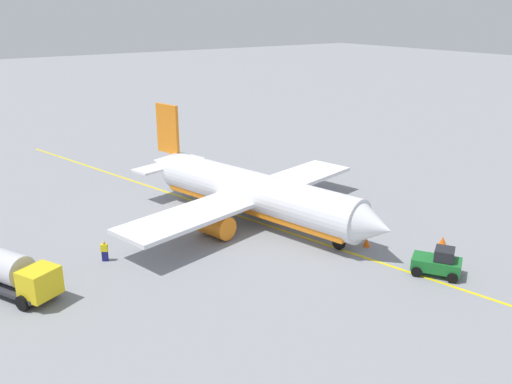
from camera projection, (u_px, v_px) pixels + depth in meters
ground_plane at (256, 222)px, 52.69m from camera, size 400.00×400.00×0.00m
airplane at (252, 193)px, 52.10m from camera, size 29.56×28.61×9.86m
fuel_tanker at (3, 269)px, 39.35m from camera, size 9.97×6.47×3.15m
pushback_tug at (438, 262)px, 41.99m from camera, size 4.11×3.75×2.20m
refueling_worker at (105, 251)px, 44.33m from camera, size 0.61×0.63×1.71m
safety_cone_nose at (443, 240)px, 47.59m from camera, size 0.62×0.62×0.69m
safety_cone_wingtip at (367, 242)px, 47.16m from camera, size 0.65×0.65×0.72m
taxi_line_marking at (256, 222)px, 52.68m from camera, size 83.48×20.03×0.01m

